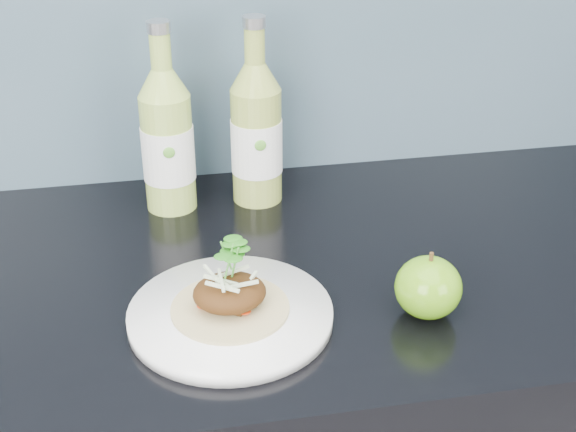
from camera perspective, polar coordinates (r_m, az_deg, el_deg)
name	(u,v)px	position (r m, az deg, el deg)	size (l,w,h in m)	color
dinner_plate	(230,315)	(0.95, -4.11, -7.03)	(0.32, 0.32, 0.02)	white
pork_taco	(229,290)	(0.93, -4.19, -5.24)	(0.14, 0.14, 0.09)	tan
green_apple	(428,287)	(0.96, 9.94, -5.02)	(0.10, 0.10, 0.08)	#4C910F
cider_bottle_left	(167,140)	(1.16, -8.57, 5.33)	(0.09, 0.09, 0.28)	#9DBC4E
cider_bottle_right	(256,134)	(1.17, -2.26, 5.88)	(0.08, 0.08, 0.28)	#94A645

